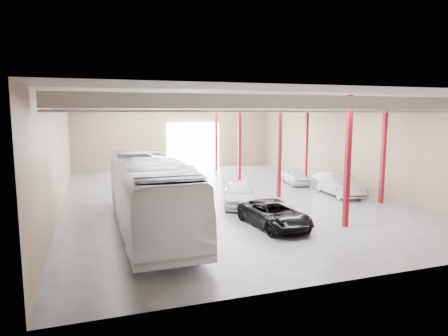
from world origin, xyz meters
TOP-DOWN VIEW (x-y plane):
  - depot_shell at (0.13, 0.48)m, footprint 22.12×32.12m
  - coach_bus at (-6.25, -7.12)m, footprint 3.16×13.45m
  - black_sedan at (0.13, -8.85)m, footprint 2.76×5.24m
  - car_row_a at (0.08, -3.65)m, footprint 3.43×5.22m
  - car_row_b at (-1.80, 4.50)m, footprint 2.99×5.51m
  - car_row_c at (-1.59, 9.89)m, footprint 2.70×5.08m
  - car_right_near at (8.30, -2.83)m, footprint 2.04×5.13m
  - car_right_far at (7.56, 2.37)m, footprint 2.25×4.21m

SIDE VIEW (x-z plane):
  - car_right_far at x=7.56m, z-range 0.00..1.36m
  - car_row_c at x=-1.59m, z-range 0.00..1.40m
  - black_sedan at x=0.13m, z-range 0.00..1.41m
  - car_row_a at x=0.08m, z-range 0.00..1.65m
  - car_right_near at x=8.30m, z-range 0.00..1.66m
  - car_row_b at x=-1.80m, z-range 0.00..1.72m
  - coach_bus at x=-6.25m, z-range 0.00..3.75m
  - depot_shell at x=0.13m, z-range 1.44..8.51m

